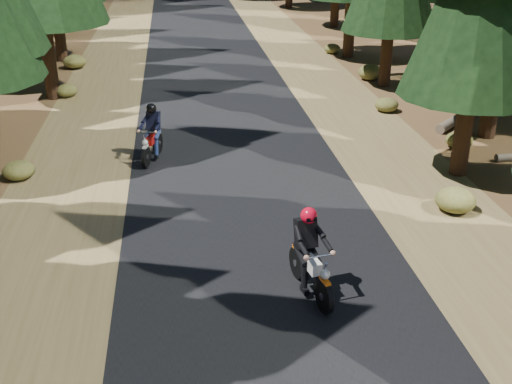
% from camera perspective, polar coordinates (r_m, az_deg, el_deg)
% --- Properties ---
extents(ground, '(120.00, 120.00, 0.00)m').
position_cam_1_polar(ground, '(13.22, 0.83, -6.99)').
color(ground, '#4C341B').
rests_on(ground, ground).
extents(road, '(6.00, 100.00, 0.01)m').
position_cam_1_polar(road, '(17.66, -1.44, 1.33)').
color(road, black).
rests_on(road, ground).
extents(shoulder_l, '(3.20, 100.00, 0.01)m').
position_cam_1_polar(shoulder_l, '(17.83, -16.31, 0.55)').
color(shoulder_l, brown).
rests_on(shoulder_l, ground).
extents(shoulder_r, '(3.20, 100.00, 0.01)m').
position_cam_1_polar(shoulder_r, '(18.66, 12.76, 1.98)').
color(shoulder_r, brown).
rests_on(shoulder_r, ground).
extents(log_near, '(3.57, 3.55, 0.32)m').
position_cam_1_polar(log_near, '(24.01, 18.25, 6.69)').
color(log_near, '#4C4233').
rests_on(log_near, ground).
extents(understory_shrubs, '(14.21, 30.65, 0.65)m').
position_cam_1_polar(understory_shrubs, '(20.60, 0.20, 5.50)').
color(understory_shrubs, '#474C1E').
rests_on(understory_shrubs, ground).
extents(rider_lead, '(0.97, 2.04, 1.74)m').
position_cam_1_polar(rider_lead, '(12.22, 4.88, -6.69)').
color(rider_lead, white).
rests_on(rider_lead, road).
extents(rider_follow, '(1.05, 1.94, 1.66)m').
position_cam_1_polar(rider_follow, '(18.94, -9.25, 4.41)').
color(rider_follow, '#9F100A').
rests_on(rider_follow, road).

